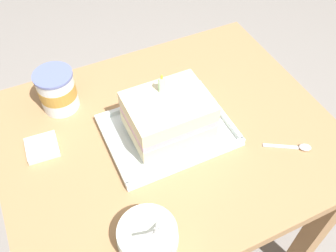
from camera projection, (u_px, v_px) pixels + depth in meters
ground_plane at (168, 239)px, 1.62m from camera, size 8.00×8.00×0.00m
dining_table at (168, 157)px, 1.15m from camera, size 0.94×0.77×0.74m
foil_tray at (168, 131)px, 1.06m from camera, size 0.35×0.26×0.02m
birthday_cake at (168, 114)px, 1.00m from camera, size 0.22×0.17×0.17m
bowl_stack at (148, 237)px, 0.83m from camera, size 0.14×0.14×0.12m
ice_cream_tub at (57, 90)px, 1.08m from camera, size 0.11×0.11×0.13m
serving_spoon_near_tray at (299, 147)px, 1.02m from camera, size 0.12×0.08×0.01m
napkin_pile at (42, 147)px, 1.01m from camera, size 0.09×0.09×0.02m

